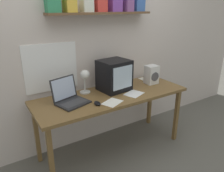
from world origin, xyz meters
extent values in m
plane|color=#636059|center=(0.00, 0.00, 0.00)|extent=(12.00, 12.00, 0.00)
cube|color=beige|center=(0.00, 0.42, 1.30)|extent=(5.60, 0.06, 2.60)
cube|color=white|center=(-0.56, 0.38, 1.06)|extent=(0.60, 0.01, 0.54)
cube|color=brown|center=(0.05, 0.30, 1.63)|extent=(1.28, 0.18, 0.02)
cube|color=gold|center=(-0.32, 0.31, 1.73)|extent=(0.11, 0.15, 0.16)
cube|color=silver|center=(-0.13, 0.32, 1.75)|extent=(0.12, 0.13, 0.20)
cube|color=red|center=(0.04, 0.32, 1.75)|extent=(0.12, 0.13, 0.20)
cube|color=purple|center=(0.24, 0.32, 1.77)|extent=(0.14, 0.14, 0.25)
cube|color=#814C8A|center=(0.41, 0.31, 1.75)|extent=(0.10, 0.15, 0.22)
cube|color=#3B65B4|center=(0.60, 0.33, 1.77)|extent=(0.13, 0.11, 0.24)
cube|color=brown|center=(0.00, 0.00, 0.74)|extent=(1.79, 0.65, 0.03)
cube|color=brown|center=(-0.83, -0.26, 0.36)|extent=(0.04, 0.05, 0.72)
cube|color=brown|center=(0.83, -0.26, 0.36)|extent=(0.04, 0.05, 0.72)
cube|color=brown|center=(-0.83, 0.26, 0.36)|extent=(0.04, 0.05, 0.72)
cube|color=brown|center=(0.83, 0.26, 0.36)|extent=(0.04, 0.05, 0.72)
cube|color=black|center=(0.10, 0.11, 0.94)|extent=(0.37, 0.34, 0.37)
cube|color=silver|center=(0.12, -0.05, 0.94)|extent=(0.28, 0.04, 0.26)
cube|color=#232326|center=(-0.48, -0.01, 0.76)|extent=(0.36, 0.32, 0.02)
cube|color=#38383A|center=(-0.48, -0.03, 0.77)|extent=(0.29, 0.20, 0.00)
cube|color=#232326|center=(-0.52, 0.13, 0.89)|extent=(0.31, 0.13, 0.24)
cube|color=#AEBDDA|center=(-0.52, 0.13, 0.89)|extent=(0.28, 0.12, 0.22)
cylinder|color=silver|center=(-0.24, 0.21, 0.76)|extent=(0.12, 0.12, 0.01)
cylinder|color=silver|center=(-0.24, 0.21, 0.88)|extent=(0.02, 0.02, 0.23)
sphere|color=silver|center=(-0.26, 0.15, 0.99)|extent=(0.10, 0.10, 0.10)
cylinder|color=white|center=(0.38, 0.21, 0.81)|extent=(0.08, 0.08, 0.11)
cylinder|color=#CC3D47|center=(0.38, 0.21, 0.79)|extent=(0.07, 0.07, 0.08)
cube|color=white|center=(0.64, 0.05, 0.87)|extent=(0.16, 0.14, 0.24)
cylinder|color=#4C4C51|center=(0.64, -0.02, 0.86)|extent=(0.12, 0.01, 0.12)
ellipsoid|color=black|center=(-0.28, -0.16, 0.77)|extent=(0.07, 0.11, 0.03)
cube|color=white|center=(0.22, -0.13, 0.75)|extent=(0.25, 0.23, 0.00)
cube|color=white|center=(0.71, 0.22, 0.75)|extent=(0.19, 0.16, 0.00)
cube|color=white|center=(-0.12, -0.20, 0.75)|extent=(0.25, 0.22, 0.00)
camera|label=1|loc=(-1.24, -1.97, 1.71)|focal=35.00mm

